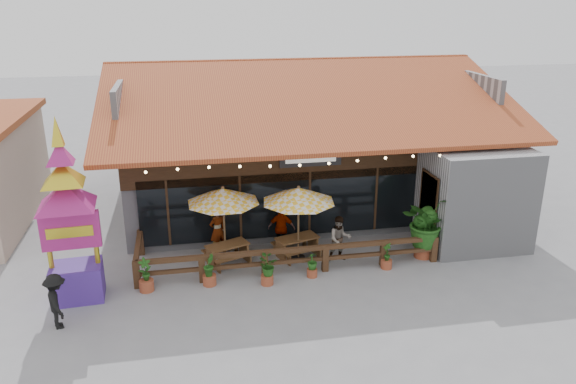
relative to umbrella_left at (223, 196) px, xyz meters
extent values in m
plane|color=gray|center=(3.64, -1.03, -2.30)|extent=(100.00, 100.00, 0.00)
cube|color=#9D9DA1|center=(3.64, 5.97, -0.30)|extent=(14.00, 10.00, 4.00)
cube|color=#372111|center=(2.14, 0.89, 0.90)|extent=(11.00, 0.16, 1.60)
cube|color=black|center=(2.14, 0.87, -0.80)|extent=(10.00, 0.12, 2.40)
cube|color=#FFB272|center=(2.14, 1.07, -0.80)|extent=(9.80, 0.05, 2.20)
cube|color=#9D9DA1|center=(8.89, -0.38, -0.50)|extent=(3.50, 2.70, 3.60)
cube|color=red|center=(7.08, -0.53, -0.30)|extent=(0.06, 1.20, 1.50)
cube|color=#372111|center=(7.07, -0.53, -0.30)|extent=(0.04, 1.34, 1.64)
cube|color=#A95226|center=(3.64, 2.47, 2.60)|extent=(15.50, 7.05, 2.37)
cube|color=#A95226|center=(3.64, 9.47, 2.60)|extent=(15.50, 7.05, 2.37)
cube|color=#A95226|center=(3.64, 5.97, 3.72)|extent=(15.50, 0.30, 0.12)
cube|color=#9D9DA1|center=(-3.36, 5.97, 2.40)|extent=(0.20, 9.00, 1.80)
cube|color=#9D9DA1|center=(10.64, 5.97, 2.40)|extent=(0.20, 9.00, 1.80)
cube|color=black|center=(3.14, 0.77, 0.90)|extent=(2.20, 0.10, 0.55)
cube|color=silver|center=(3.14, 0.71, 0.90)|extent=(1.80, 0.02, 0.25)
cube|color=#372111|center=(-1.86, 0.83, -0.80)|extent=(0.08, 0.08, 2.40)
cube|color=#372111|center=(0.64, 0.83, -0.80)|extent=(0.08, 0.08, 2.40)
cube|color=#372111|center=(3.14, 0.83, -0.80)|extent=(0.08, 0.08, 2.40)
cube|color=#372111|center=(5.64, 0.83, -0.80)|extent=(0.08, 0.08, 2.40)
sphere|color=#FFD68C|center=(-2.36, -0.95, 1.25)|extent=(0.09, 0.09, 0.09)
sphere|color=#FFD68C|center=(-1.41, -0.95, 1.29)|extent=(0.09, 0.09, 0.09)
sphere|color=#FFD68C|center=(-0.46, -0.95, 1.30)|extent=(0.09, 0.09, 0.09)
sphere|color=#FFD68C|center=(0.49, -0.95, 1.27)|extent=(0.09, 0.09, 0.09)
sphere|color=#FFD68C|center=(1.44, -0.95, 1.23)|extent=(0.09, 0.09, 0.09)
sphere|color=#FFD68C|center=(2.39, -0.95, 1.20)|extent=(0.09, 0.09, 0.09)
sphere|color=#FFD68C|center=(3.34, -0.95, 1.21)|extent=(0.09, 0.09, 0.09)
sphere|color=#FFD68C|center=(4.29, -0.95, 1.25)|extent=(0.09, 0.09, 0.09)
sphere|color=#FFD68C|center=(5.24, -0.95, 1.29)|extent=(0.09, 0.09, 0.09)
sphere|color=#FFD68C|center=(6.19, -0.95, 1.30)|extent=(0.09, 0.09, 0.09)
sphere|color=#FFD68C|center=(7.14, -0.95, 1.27)|extent=(0.09, 0.09, 0.09)
cube|color=#472B19|center=(-2.86, -1.53, -1.85)|extent=(0.20, 0.20, 0.90)
cube|color=#472B19|center=(-0.86, -1.53, -1.85)|extent=(0.20, 0.20, 0.90)
cube|color=#472B19|center=(1.14, -1.53, -1.85)|extent=(0.20, 0.20, 0.90)
cube|color=#472B19|center=(3.14, -1.53, -1.85)|extent=(0.20, 0.20, 0.90)
cube|color=#472B19|center=(5.14, -1.53, -1.85)|extent=(0.20, 0.20, 0.90)
cube|color=#472B19|center=(6.94, -1.53, -1.85)|extent=(0.20, 0.20, 0.90)
cube|color=#472B19|center=(2.04, -1.53, -1.45)|extent=(9.80, 0.16, 0.14)
cube|color=#472B19|center=(2.04, -1.53, -1.85)|extent=(9.80, 0.12, 0.12)
cube|color=#472B19|center=(-2.86, -0.28, -1.45)|extent=(0.16, 2.50, 0.14)
cube|color=#472B19|center=(-2.86, 0.87, -1.85)|extent=(0.20, 0.20, 0.90)
cylinder|color=brown|center=(0.00, 0.00, -1.06)|extent=(0.06, 0.06, 2.47)
cone|color=yellow|center=(0.00, 0.00, 0.01)|extent=(3.26, 3.26, 0.48)
sphere|color=brown|center=(0.00, 0.00, 0.28)|extent=(0.11, 0.11, 0.11)
cylinder|color=black|center=(0.00, 0.00, -2.27)|extent=(0.47, 0.47, 0.06)
cylinder|color=brown|center=(2.46, -0.47, -1.05)|extent=(0.07, 0.07, 2.50)
cone|color=yellow|center=(2.46, -0.47, 0.03)|extent=(3.03, 3.03, 0.49)
sphere|color=brown|center=(2.46, -0.47, 0.31)|extent=(0.11, 0.11, 0.11)
cylinder|color=black|center=(2.46, -0.47, -2.27)|extent=(0.48, 0.48, 0.07)
cube|color=brown|center=(0.05, -0.34, -1.64)|extent=(1.56, 1.14, 0.05)
cube|color=brown|center=(-0.52, -0.57, -1.97)|extent=(0.29, 0.60, 0.65)
cube|color=brown|center=(0.63, -0.11, -1.97)|extent=(0.29, 0.60, 0.65)
cube|color=brown|center=(0.23, -0.79, -1.91)|extent=(1.41, 0.75, 0.04)
cube|color=brown|center=(-0.13, 0.11, -1.91)|extent=(1.41, 0.75, 0.04)
cube|color=brown|center=(2.47, -0.24, -1.62)|extent=(1.59, 1.09, 0.05)
cube|color=brown|center=(1.86, -0.43, -1.96)|extent=(0.26, 0.63, 0.67)
cube|color=brown|center=(3.08, -0.05, -1.96)|extent=(0.26, 0.63, 0.67)
cube|color=brown|center=(2.62, -0.72, -1.90)|extent=(1.47, 0.68, 0.05)
cube|color=brown|center=(2.32, 0.23, -1.90)|extent=(1.47, 0.68, 0.05)
cube|color=#47268D|center=(-4.53, -1.85, -1.75)|extent=(1.54, 1.19, 1.10)
cube|color=#A01D6D|center=(-4.53, -1.85, -0.10)|extent=(1.66, 0.34, 1.10)
cube|color=gold|center=(-4.53, -1.98, -0.10)|extent=(1.28, 0.11, 0.32)
cylinder|color=gold|center=(-5.17, -1.85, -0.28)|extent=(0.15, 0.15, 1.83)
cylinder|color=gold|center=(-3.89, -1.85, -0.28)|extent=(0.15, 0.15, 1.83)
pyramid|color=#A01D6D|center=(-4.53, -1.85, 1.36)|extent=(2.34, 2.34, 0.73)
pyramid|color=gold|center=(-4.53, -1.85, 1.96)|extent=(1.66, 1.66, 0.64)
pyramid|color=#A01D6D|center=(-4.53, -1.85, 2.55)|extent=(1.07, 1.07, 0.64)
pyramid|color=gold|center=(-4.53, -1.85, 3.24)|extent=(0.49, 0.49, 0.82)
cylinder|color=brown|center=(6.73, -1.15, -2.08)|extent=(0.60, 0.60, 0.44)
imported|color=#245C1A|center=(6.73, -1.15, -0.96)|extent=(2.14, 2.14, 1.80)
sphere|color=#245C1A|center=(6.88, -1.25, -1.30)|extent=(0.60, 0.60, 0.60)
sphere|color=#245C1A|center=(6.61, -1.01, -1.10)|extent=(0.52, 0.52, 0.52)
imported|color=#372111|center=(-0.21, 0.52, -1.44)|extent=(0.74, 0.66, 1.71)
imported|color=#372111|center=(3.81, -0.86, -1.50)|extent=(0.79, 0.63, 1.60)
imported|color=#372111|center=(2.03, 0.35, -1.47)|extent=(1.04, 0.69, 1.65)
imported|color=black|center=(-4.81, -3.37, -1.51)|extent=(0.90, 1.16, 1.58)
cylinder|color=brown|center=(-2.57, -1.78, -2.12)|extent=(0.45, 0.45, 0.36)
imported|color=#245C1A|center=(-2.57, -1.78, -1.57)|extent=(0.46, 0.40, 0.74)
cylinder|color=brown|center=(-0.65, -1.77, -2.13)|extent=(0.42, 0.42, 0.34)
imported|color=#245C1A|center=(-0.65, -1.77, -1.61)|extent=(0.43, 0.47, 0.70)
cylinder|color=brown|center=(1.13, -2.08, -2.14)|extent=(0.39, 0.39, 0.32)
imported|color=#245C1A|center=(1.13, -2.08, -1.66)|extent=(0.77, 0.74, 0.65)
cylinder|color=brown|center=(2.63, -1.85, -2.16)|extent=(0.34, 0.34, 0.27)
imported|color=#245C1A|center=(2.63, -1.85, -1.75)|extent=(0.43, 0.43, 0.56)
cylinder|color=brown|center=(5.19, -1.73, -2.15)|extent=(0.37, 0.37, 0.30)
imported|color=#245C1A|center=(5.19, -1.73, -1.70)|extent=(0.26, 0.35, 0.61)
camera|label=1|loc=(-1.16, -17.59, 6.31)|focal=35.00mm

